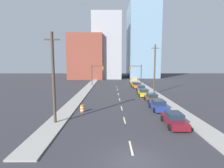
{
  "coord_description": "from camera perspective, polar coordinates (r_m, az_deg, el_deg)",
  "views": [
    {
      "loc": [
        -1.59,
        -11.17,
        6.73
      ],
      "look_at": [
        -1.37,
        25.9,
        2.2
      ],
      "focal_mm": 28.0,
      "sensor_mm": 36.0,
      "label": 1
    }
  ],
  "objects": [
    {
      "name": "lane_stripe_at_32m",
      "position": [
        44.06,
        1.73,
        -1.82
      ],
      "size": [
        0.16,
        2.4,
        0.01
      ],
      "primitive_type": "cube",
      "color": "beige",
      "rests_on": "ground"
    },
    {
      "name": "pickup_truck_tan",
      "position": [
        54.65,
        7.22,
        0.76
      ],
      "size": [
        2.39,
        5.83,
        2.17
      ],
      "rotation": [
        0.0,
        0.0,
        0.02
      ],
      "color": "tan",
      "rests_on": "ground"
    },
    {
      "name": "sidewalk_right",
      "position": [
        58.49,
        8.9,
        0.34
      ],
      "size": [
        2.27,
        92.34,
        0.14
      ],
      "color": "#9E9B93",
      "rests_on": "ground"
    },
    {
      "name": "lane_stripe_at_9m",
      "position": [
        21.05,
        4.1,
        -11.69
      ],
      "size": [
        0.16,
        2.4,
        0.01
      ],
      "primitive_type": "cube",
      "color": "beige",
      "rests_on": "ground"
    },
    {
      "name": "building_glass_right",
      "position": [
        85.99,
        9.76,
        13.37
      ],
      "size": [
        13.0,
        20.0,
        32.94
      ],
      "color": "#7A9EB7",
      "rests_on": "ground"
    },
    {
      "name": "utility_pole_right_mid",
      "position": [
        38.79,
        13.74,
        4.84
      ],
      "size": [
        1.6,
        0.32,
        10.6
      ],
      "color": "#473D33",
      "rests_on": "ground"
    },
    {
      "name": "building_brick_left",
      "position": [
        76.89,
        -8.16,
        8.68
      ],
      "size": [
        14.0,
        16.0,
        18.24
      ],
      "color": "brown",
      "rests_on": "ground"
    },
    {
      "name": "traffic_barrel",
      "position": [
        24.57,
        -9.66,
        -7.88
      ],
      "size": [
        0.56,
        0.56,
        0.95
      ],
      "color": "orange",
      "rests_on": "ground"
    },
    {
      "name": "lane_stripe_at_26m",
      "position": [
        37.73,
        2.08,
        -3.31
      ],
      "size": [
        0.16,
        2.4,
        0.01
      ],
      "primitive_type": "cube",
      "color": "beige",
      "rests_on": "ground"
    },
    {
      "name": "ground_plane",
      "position": [
        13.14,
        7.3,
        -23.9
      ],
      "size": [
        200.0,
        200.0,
        0.0
      ],
      "primitive_type": "plane",
      "color": "#333338"
    },
    {
      "name": "sedan_blue",
      "position": [
        26.1,
        14.97,
        -6.75
      ],
      "size": [
        2.17,
        4.38,
        1.41
      ],
      "rotation": [
        0.0,
        0.0,
        0.01
      ],
      "color": "navy",
      "rests_on": "ground"
    },
    {
      "name": "lane_stripe_at_20m",
      "position": [
        32.25,
        2.5,
        -5.08
      ],
      "size": [
        0.16,
        2.4,
        0.01
      ],
      "primitive_type": "cube",
      "color": "beige",
      "rests_on": "ground"
    },
    {
      "name": "sedan_yellow",
      "position": [
        36.26,
        10.24,
        -2.81
      ],
      "size": [
        2.27,
        4.29,
        1.4
      ],
      "rotation": [
        0.0,
        0.0,
        -0.04
      ],
      "color": "gold",
      "rests_on": "ground"
    },
    {
      "name": "lane_stripe_at_14m",
      "position": [
        26.19,
        3.18,
        -7.93
      ],
      "size": [
        0.16,
        2.4,
        0.01
      ],
      "primitive_type": "cube",
      "color": "beige",
      "rests_on": "ground"
    },
    {
      "name": "building_office_center",
      "position": [
        80.46,
        -1.62,
        11.78
      ],
      "size": [
        12.0,
        20.0,
        26.96
      ],
      "color": "#A8A8AD",
      "rests_on": "ground"
    },
    {
      "name": "traffic_signal_left",
      "position": [
        51.26,
        -5.52,
        3.8
      ],
      "size": [
        3.51,
        0.35,
        6.16
      ],
      "color": "#38383D",
      "rests_on": "ground"
    },
    {
      "name": "traffic_signal_right",
      "position": [
        51.65,
        8.46,
        3.78
      ],
      "size": [
        3.51,
        0.35,
        6.16
      ],
      "color": "#38383D",
      "rests_on": "ground"
    },
    {
      "name": "utility_pole_left_near",
      "position": [
        19.88,
        -18.57,
        1.91
      ],
      "size": [
        1.6,
        0.32,
        9.96
      ],
      "color": "#473D33",
      "rests_on": "ground"
    },
    {
      "name": "lane_stripe_at_38m",
      "position": [
        49.35,
        1.51,
        -0.87
      ],
      "size": [
        0.16,
        2.4,
        0.01
      ],
      "primitive_type": "cube",
      "color": "beige",
      "rests_on": "ground"
    },
    {
      "name": "sedan_brown",
      "position": [
        31.31,
        12.89,
        -4.44
      ],
      "size": [
        2.18,
        4.45,
        1.39
      ],
      "rotation": [
        0.0,
        0.0,
        0.05
      ],
      "color": "brown",
      "rests_on": "ground"
    },
    {
      "name": "sidewalk_left",
      "position": [
        58.06,
        -6.48,
        0.33
      ],
      "size": [
        2.27,
        92.34,
        0.14
      ],
      "color": "#9E9B93",
      "rests_on": "ground"
    },
    {
      "name": "sedan_gray",
      "position": [
        41.42,
        9.54,
        -1.55
      ],
      "size": [
        2.29,
        4.76,
        1.46
      ],
      "rotation": [
        0.0,
        0.0,
        -0.06
      ],
      "color": "slate",
      "rests_on": "ground"
    },
    {
      "name": "sedan_orange",
      "position": [
        47.61,
        7.77,
        -0.39
      ],
      "size": [
        2.11,
        4.7,
        1.52
      ],
      "rotation": [
        0.0,
        0.0,
        0.03
      ],
      "color": "orange",
      "rests_on": "ground"
    },
    {
      "name": "sedan_maroon",
      "position": [
        20.35,
        19.62,
        -10.85
      ],
      "size": [
        2.14,
        4.6,
        1.41
      ],
      "rotation": [
        0.0,
        0.0,
        -0.03
      ],
      "color": "maroon",
      "rests_on": "ground"
    },
    {
      "name": "lane_stripe_at_2m",
      "position": [
        14.88,
        6.22,
        -19.96
      ],
      "size": [
        0.16,
        2.4,
        0.01
      ],
      "primitive_type": "cube",
      "color": "beige",
      "rests_on": "ground"
    }
  ]
}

